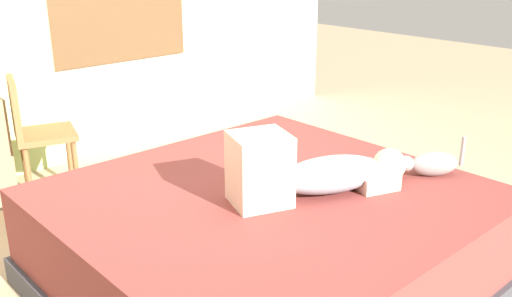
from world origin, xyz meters
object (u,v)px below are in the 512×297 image
Objects in this scene: chair_by_desk at (34,129)px; person_lying at (313,172)px; bed at (268,240)px; cat at (431,164)px.

person_lying is at bearing -74.14° from chair_by_desk.
bed is 2.32× the size of chair_by_desk.
bed is 6.45× the size of cat.
bed is at bearing 151.52° from cat.
person_lying is 3.00× the size of cat.
chair_by_desk reaches higher than bed.
bed is 2.15× the size of person_lying.
chair_by_desk is (-1.19, 2.27, -0.09)m from cat.
bed is 1.91m from chair_by_desk.
person_lying reaches higher than cat.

